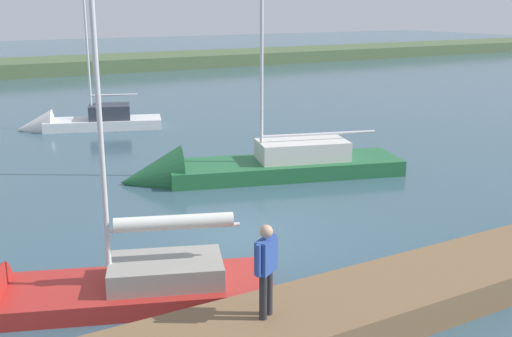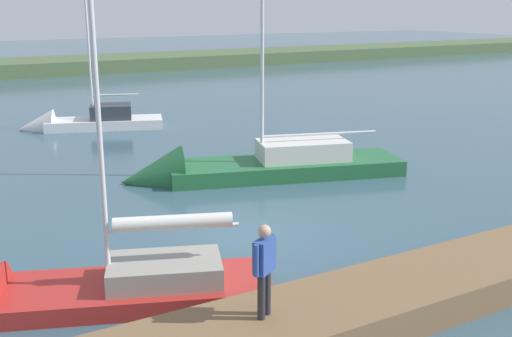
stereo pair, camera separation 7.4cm
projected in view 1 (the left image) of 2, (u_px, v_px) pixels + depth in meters
ground_plane at (243, 234)px, 16.64m from camera, size 200.00×200.00×0.00m
far_shoreline at (1, 75)px, 53.94m from camera, size 180.00×8.00×2.40m
dock_pier at (372, 303)px, 12.08m from camera, size 20.57×2.11×0.66m
sailboat_inner_slip at (242, 172)px, 22.00m from camera, size 10.34×5.18×12.68m
sailboat_outer_mooring at (80, 125)px, 30.57m from camera, size 7.23×4.02×8.40m
sailboat_near_dock at (72, 300)px, 12.70m from camera, size 7.43×4.36×7.22m
person_on_dock at (266, 264)px, 10.66m from camera, size 0.57×0.43×1.73m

